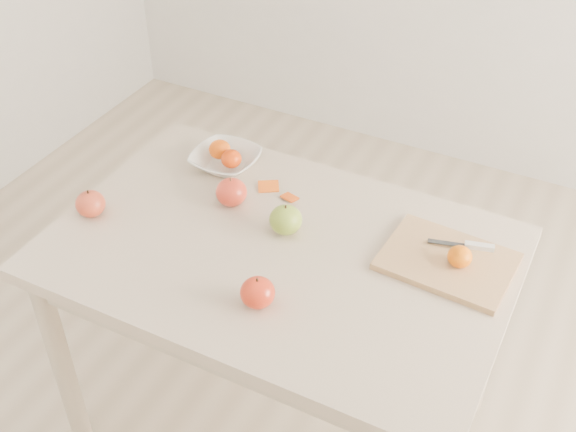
% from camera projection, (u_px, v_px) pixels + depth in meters
% --- Properties ---
extents(ground, '(3.50, 3.50, 0.00)m').
position_uv_depth(ground, '(281.00, 420.00, 2.36)').
color(ground, '#C6B293').
rests_on(ground, ground).
extents(table, '(1.20, 0.80, 0.75)m').
position_uv_depth(table, '(280.00, 275.00, 1.95)').
color(table, beige).
rests_on(table, ground).
extents(cutting_board, '(0.34, 0.26, 0.02)m').
position_uv_depth(cutting_board, '(447.00, 261.00, 1.84)').
color(cutting_board, tan).
rests_on(cutting_board, table).
extents(board_tangerine, '(0.06, 0.06, 0.05)m').
position_uv_depth(board_tangerine, '(460.00, 257.00, 1.80)').
color(board_tangerine, '#D66807').
rests_on(board_tangerine, cutting_board).
extents(fruit_bowl, '(0.20, 0.20, 0.05)m').
position_uv_depth(fruit_bowl, '(226.00, 160.00, 2.17)').
color(fruit_bowl, white).
rests_on(fruit_bowl, table).
extents(bowl_tangerine_near, '(0.07, 0.07, 0.06)m').
position_uv_depth(bowl_tangerine_near, '(220.00, 149.00, 2.17)').
color(bowl_tangerine_near, '#E26407').
rests_on(bowl_tangerine_near, fruit_bowl).
extents(bowl_tangerine_far, '(0.06, 0.06, 0.05)m').
position_uv_depth(bowl_tangerine_far, '(231.00, 159.00, 2.13)').
color(bowl_tangerine_far, '#CE4007').
rests_on(bowl_tangerine_far, fruit_bowl).
extents(orange_peel_a, '(0.07, 0.07, 0.01)m').
position_uv_depth(orange_peel_a, '(269.00, 188.00, 2.10)').
color(orange_peel_a, '#EA5C10').
rests_on(orange_peel_a, table).
extents(orange_peel_b, '(0.05, 0.05, 0.01)m').
position_uv_depth(orange_peel_b, '(290.00, 198.00, 2.06)').
color(orange_peel_b, '#CF4A0E').
rests_on(orange_peel_b, table).
extents(paring_knife, '(0.17, 0.06, 0.01)m').
position_uv_depth(paring_knife, '(474.00, 246.00, 1.86)').
color(paring_knife, silver).
rests_on(paring_knife, cutting_board).
extents(apple_green, '(0.09, 0.09, 0.08)m').
position_uv_depth(apple_green, '(286.00, 220.00, 1.92)').
color(apple_green, '#5A8C1C').
rests_on(apple_green, table).
extents(apple_red_e, '(0.08, 0.08, 0.08)m').
position_uv_depth(apple_red_e, '(258.00, 293.00, 1.71)').
color(apple_red_e, '#A10E0B').
rests_on(apple_red_e, table).
extents(apple_red_a, '(0.09, 0.09, 0.08)m').
position_uv_depth(apple_red_a, '(231.00, 192.00, 2.02)').
color(apple_red_a, maroon).
rests_on(apple_red_a, table).
extents(apple_red_d, '(0.08, 0.08, 0.07)m').
position_uv_depth(apple_red_d, '(90.00, 204.00, 1.98)').
color(apple_red_d, '#A71F26').
rests_on(apple_red_d, table).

